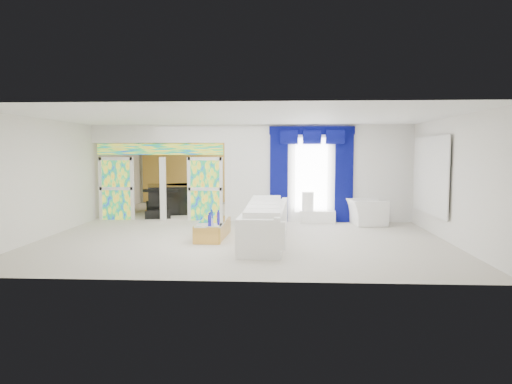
# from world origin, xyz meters

# --- Properties ---
(floor) EXTENTS (12.00, 12.00, 0.00)m
(floor) POSITION_xyz_m (0.00, 0.00, 0.00)
(floor) COLOR #B7AF9E
(floor) RESTS_ON ground
(dividing_wall) EXTENTS (5.70, 0.18, 3.00)m
(dividing_wall) POSITION_xyz_m (2.15, 1.00, 1.50)
(dividing_wall) COLOR white
(dividing_wall) RESTS_ON ground
(dividing_header) EXTENTS (4.30, 0.18, 0.55)m
(dividing_header) POSITION_xyz_m (-2.85, 1.00, 2.73)
(dividing_header) COLOR white
(dividing_header) RESTS_ON dividing_wall
(stained_panel_left) EXTENTS (0.95, 0.04, 2.00)m
(stained_panel_left) POSITION_xyz_m (-4.28, 1.00, 1.00)
(stained_panel_left) COLOR #994C3F
(stained_panel_left) RESTS_ON ground
(stained_panel_right) EXTENTS (0.95, 0.04, 2.00)m
(stained_panel_right) POSITION_xyz_m (-1.42, 1.00, 1.00)
(stained_panel_right) COLOR #994C3F
(stained_panel_right) RESTS_ON ground
(stained_transom) EXTENTS (4.00, 0.05, 0.35)m
(stained_transom) POSITION_xyz_m (-2.85, 1.00, 2.25)
(stained_transom) COLOR #994C3F
(stained_transom) RESTS_ON dividing_header
(window_pane) EXTENTS (1.00, 0.02, 2.30)m
(window_pane) POSITION_xyz_m (1.90, 0.90, 1.45)
(window_pane) COLOR white
(window_pane) RESTS_ON dividing_wall
(blue_drape_left) EXTENTS (0.55, 0.10, 2.80)m
(blue_drape_left) POSITION_xyz_m (0.90, 0.87, 1.40)
(blue_drape_left) COLOR #030B43
(blue_drape_left) RESTS_ON ground
(blue_drape_right) EXTENTS (0.55, 0.10, 2.80)m
(blue_drape_right) POSITION_xyz_m (2.90, 0.87, 1.40)
(blue_drape_right) COLOR #030B43
(blue_drape_right) RESTS_ON ground
(blue_pelmet) EXTENTS (2.60, 0.12, 0.25)m
(blue_pelmet) POSITION_xyz_m (1.90, 0.87, 2.82)
(blue_pelmet) COLOR #030B43
(blue_pelmet) RESTS_ON dividing_wall
(wall_mirror) EXTENTS (0.04, 2.70, 1.90)m
(wall_mirror) POSITION_xyz_m (4.94, -1.00, 1.55)
(wall_mirror) COLOR white
(wall_mirror) RESTS_ON ground
(gold_curtains) EXTENTS (9.70, 0.12, 2.90)m
(gold_curtains) POSITION_xyz_m (0.00, 5.90, 1.50)
(gold_curtains) COLOR #B0752A
(gold_curtains) RESTS_ON ground
(white_sofa) EXTENTS (1.11, 4.31, 0.81)m
(white_sofa) POSITION_xyz_m (0.60, -2.28, 0.41)
(white_sofa) COLOR white
(white_sofa) RESTS_ON ground
(coffee_table) EXTENTS (0.71, 1.90, 0.42)m
(coffee_table) POSITION_xyz_m (-0.75, -1.98, 0.21)
(coffee_table) COLOR gold
(coffee_table) RESTS_ON ground
(console_table) EXTENTS (1.10, 0.40, 0.36)m
(console_table) POSITION_xyz_m (2.09, 0.72, 0.18)
(console_table) COLOR white
(console_table) RESTS_ON ground
(table_lamp) EXTENTS (0.36, 0.36, 0.58)m
(table_lamp) POSITION_xyz_m (1.79, 0.72, 0.65)
(table_lamp) COLOR white
(table_lamp) RESTS_ON console_table
(armchair) EXTENTS (1.14, 1.27, 0.76)m
(armchair) POSITION_xyz_m (3.51, 0.38, 0.38)
(armchair) COLOR white
(armchair) RESTS_ON ground
(grand_piano) EXTENTS (1.94, 2.25, 0.97)m
(grand_piano) POSITION_xyz_m (-3.05, 2.94, 0.49)
(grand_piano) COLOR black
(grand_piano) RESTS_ON ground
(piano_bench) EXTENTS (0.87, 0.53, 0.27)m
(piano_bench) POSITION_xyz_m (-3.05, 1.34, 0.14)
(piano_bench) COLOR black
(piano_bench) RESTS_ON ground
(tv_console) EXTENTS (0.61, 0.56, 0.84)m
(tv_console) POSITION_xyz_m (-4.66, 2.82, 0.42)
(tv_console) COLOR #AA7F55
(tv_console) RESTS_ON ground
(chandelier) EXTENTS (0.60, 0.60, 0.60)m
(chandelier) POSITION_xyz_m (-2.30, 3.40, 2.65)
(chandelier) COLOR gold
(chandelier) RESTS_ON ceiling
(decanters) EXTENTS (0.18, 1.17, 0.26)m
(decanters) POSITION_xyz_m (-0.75, -2.13, 0.52)
(decanters) COLOR white
(decanters) RESTS_ON coffee_table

